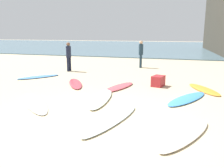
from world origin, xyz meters
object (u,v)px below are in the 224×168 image
(surfboard_3, at_px, (101,98))
(beachgoer_mid, at_px, (69,55))
(surfboard_9, at_px, (119,87))
(beachgoer_near, at_px, (141,53))
(surfboard_0, at_px, (112,120))
(surfboard_6, at_px, (204,89))
(surfboard_1, at_px, (75,83))
(surfboard_2, at_px, (39,77))
(beach_cooler, at_px, (158,81))
(surfboard_10, at_px, (187,99))
(surfboard_7, at_px, (35,103))
(surfboard_4, at_px, (186,135))

(surfboard_3, bearing_deg, beachgoer_mid, -61.06)
(surfboard_9, height_order, beachgoer_near, beachgoer_near)
(surfboard_0, distance_m, surfboard_6, 4.80)
(surfboard_1, xyz_separation_m, beachgoer_mid, (-1.95, 3.09, 0.87))
(surfboard_2, distance_m, beach_cooler, 5.87)
(surfboard_0, height_order, surfboard_1, surfboard_1)
(surfboard_9, xyz_separation_m, surfboard_10, (2.60, -0.94, -0.01))
(surfboard_6, bearing_deg, surfboard_2, 151.89)
(surfboard_2, height_order, surfboard_6, surfboard_2)
(beach_cooler, bearing_deg, surfboard_9, -151.72)
(surfboard_10, bearing_deg, surfboard_7, -131.37)
(surfboard_1, bearing_deg, surfboard_10, -43.41)
(beachgoer_near, relative_size, beachgoer_mid, 1.03)
(surfboard_3, height_order, surfboard_4, surfboard_3)
(surfboard_0, relative_size, surfboard_1, 1.16)
(surfboard_9, bearing_deg, surfboard_7, -108.86)
(surfboard_4, height_order, surfboard_7, surfboard_4)
(surfboard_4, bearing_deg, surfboard_3, -14.55)
(surfboard_3, xyz_separation_m, surfboard_4, (2.71, -2.13, -0.01))
(surfboard_7, distance_m, surfboard_9, 3.45)
(surfboard_1, relative_size, surfboard_2, 1.05)
(beach_cooler, bearing_deg, surfboard_2, 178.69)
(surfboard_0, xyz_separation_m, surfboard_3, (-0.95, 1.77, 0.01))
(surfboard_3, height_order, surfboard_9, surfboard_3)
(surfboard_1, relative_size, beachgoer_mid, 1.32)
(beachgoer_near, bearing_deg, beachgoer_mid, -59.07)
(surfboard_1, distance_m, beach_cooler, 3.49)
(surfboard_6, relative_size, surfboard_10, 0.89)
(surfboard_2, height_order, beachgoer_mid, beachgoer_mid)
(surfboard_1, xyz_separation_m, surfboard_6, (5.17, 0.60, -0.01))
(surfboard_4, distance_m, surfboard_6, 4.58)
(surfboard_10, height_order, beachgoer_mid, beachgoer_mid)
(surfboard_7, bearing_deg, beach_cooler, -177.68)
(surfboard_2, bearing_deg, surfboard_10, -158.69)
(surfboard_0, relative_size, surfboard_10, 1.07)
(surfboard_0, height_order, beachgoer_mid, beachgoer_mid)
(surfboard_6, distance_m, surfboard_10, 1.69)
(surfboard_6, relative_size, beachgoer_near, 1.22)
(surfboard_0, xyz_separation_m, surfboard_4, (1.76, -0.35, -0.00))
(surfboard_6, xyz_separation_m, beachgoer_mid, (-7.12, 2.49, 0.88))
(beachgoer_near, height_order, beach_cooler, beachgoer_near)
(surfboard_9, bearing_deg, surfboard_0, -62.28)
(surfboard_3, distance_m, surfboard_9, 1.78)
(surfboard_3, height_order, surfboard_7, surfboard_3)
(surfboard_9, xyz_separation_m, beachgoer_mid, (-3.92, 3.13, 0.87))
(surfboard_10, height_order, beachgoer_near, beachgoer_near)
(surfboard_10, distance_m, beachgoer_near, 7.41)
(beachgoer_mid, bearing_deg, beach_cooler, 69.68)
(surfboard_9, xyz_separation_m, beach_cooler, (1.44, 0.77, 0.18))
(surfboard_0, xyz_separation_m, surfboard_7, (-2.73, 0.66, -0.01))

